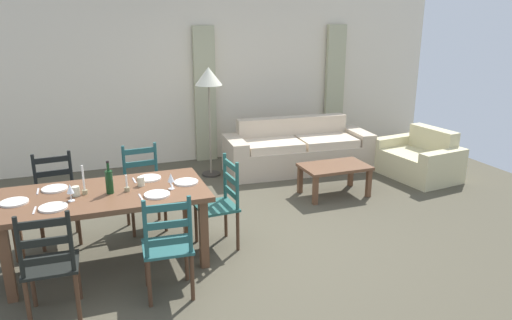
{
  "coord_description": "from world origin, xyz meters",
  "views": [
    {
      "loc": [
        -1.41,
        -4.51,
        2.37
      ],
      "look_at": [
        0.45,
        0.51,
        0.75
      ],
      "focal_mm": 33.91,
      "sensor_mm": 36.0,
      "label": 1
    }
  ],
  "objects_px": {
    "wine_glass_near_right": "(171,178)",
    "coffee_cup_secondary": "(76,191)",
    "dining_chair_near_right": "(168,246)",
    "dining_chair_near_left": "(50,265)",
    "dining_chair_far_right": "(144,188)",
    "couch": "(297,151)",
    "coffee_table": "(335,170)",
    "armchair_upholstered": "(420,160)",
    "standing_lamp": "(209,83)",
    "dining_chair_far_left": "(57,199)",
    "dining_chair_head_east": "(221,203)",
    "coffee_cup_primary": "(141,181)",
    "wine_glass_near_left": "(70,189)",
    "wine_bottle": "(109,181)",
    "dining_table": "(106,201)"
  },
  "relations": [
    {
      "from": "wine_glass_near_right",
      "to": "coffee_cup_secondary",
      "type": "bearing_deg",
      "value": 171.34
    },
    {
      "from": "dining_chair_near_right",
      "to": "dining_chair_near_left",
      "type": "bearing_deg",
      "value": 179.46
    },
    {
      "from": "dining_chair_near_left",
      "to": "wine_glass_near_right",
      "type": "height_order",
      "value": "dining_chair_near_left"
    },
    {
      "from": "dining_chair_far_right",
      "to": "couch",
      "type": "xyz_separation_m",
      "value": [
        2.56,
        1.37,
        -0.19
      ]
    },
    {
      "from": "coffee_table",
      "to": "armchair_upholstered",
      "type": "xyz_separation_m",
      "value": [
        1.62,
        0.26,
        -0.11
      ]
    },
    {
      "from": "wine_glass_near_right",
      "to": "standing_lamp",
      "type": "height_order",
      "value": "standing_lamp"
    },
    {
      "from": "dining_chair_near_left",
      "to": "couch",
      "type": "relative_size",
      "value": 0.41
    },
    {
      "from": "dining_chair_far_left",
      "to": "dining_chair_head_east",
      "type": "distance_m",
      "value": 1.77
    },
    {
      "from": "dining_chair_far_left",
      "to": "coffee_cup_primary",
      "type": "height_order",
      "value": "dining_chair_far_left"
    },
    {
      "from": "wine_glass_near_left",
      "to": "coffee_table",
      "type": "height_order",
      "value": "wine_glass_near_left"
    },
    {
      "from": "dining_chair_near_left",
      "to": "coffee_cup_primary",
      "type": "bearing_deg",
      "value": 45.24
    },
    {
      "from": "coffee_cup_secondary",
      "to": "couch",
      "type": "height_order",
      "value": "coffee_cup_secondary"
    },
    {
      "from": "wine_glass_near_left",
      "to": "standing_lamp",
      "type": "height_order",
      "value": "standing_lamp"
    },
    {
      "from": "dining_chair_head_east",
      "to": "wine_glass_near_left",
      "type": "distance_m",
      "value": 1.49
    },
    {
      "from": "dining_chair_far_left",
      "to": "wine_bottle",
      "type": "xyz_separation_m",
      "value": [
        0.52,
        -0.78,
        0.39
      ]
    },
    {
      "from": "couch",
      "to": "dining_table",
      "type": "bearing_deg",
      "value": -144.54
    },
    {
      "from": "dining_chair_near_right",
      "to": "couch",
      "type": "relative_size",
      "value": 0.41
    },
    {
      "from": "wine_glass_near_left",
      "to": "coffee_table",
      "type": "xyz_separation_m",
      "value": [
        3.3,
        1.05,
        -0.51
      ]
    },
    {
      "from": "wine_glass_near_right",
      "to": "couch",
      "type": "bearing_deg",
      "value": 43.37
    },
    {
      "from": "couch",
      "to": "wine_bottle",
      "type": "bearing_deg",
      "value": -143.7
    },
    {
      "from": "couch",
      "to": "standing_lamp",
      "type": "relative_size",
      "value": 1.42
    },
    {
      "from": "coffee_cup_secondary",
      "to": "armchair_upholstered",
      "type": "xyz_separation_m",
      "value": [
        4.88,
        1.18,
        -0.55
      ]
    },
    {
      "from": "dining_chair_near_right",
      "to": "dining_chair_head_east",
      "type": "distance_m",
      "value": 1.05
    },
    {
      "from": "coffee_cup_primary",
      "to": "dining_table",
      "type": "bearing_deg",
      "value": -167.67
    },
    {
      "from": "dining_chair_near_right",
      "to": "dining_chair_far_left",
      "type": "xyz_separation_m",
      "value": [
        -0.91,
        1.52,
        0.0
      ]
    },
    {
      "from": "coffee_cup_secondary",
      "to": "dining_chair_far_left",
      "type": "bearing_deg",
      "value": 106.45
    },
    {
      "from": "dining_chair_near_right",
      "to": "armchair_upholstered",
      "type": "xyz_separation_m",
      "value": [
        4.18,
        1.96,
        -0.23
      ]
    },
    {
      "from": "dining_table",
      "to": "couch",
      "type": "bearing_deg",
      "value": 35.46
    },
    {
      "from": "couch",
      "to": "armchair_upholstered",
      "type": "xyz_separation_m",
      "value": [
        1.61,
        -0.96,
        -0.04
      ]
    },
    {
      "from": "coffee_cup_secondary",
      "to": "coffee_table",
      "type": "distance_m",
      "value": 3.41
    },
    {
      "from": "dining_chair_head_east",
      "to": "coffee_table",
      "type": "xyz_separation_m",
      "value": [
        1.86,
        0.92,
        -0.12
      ]
    },
    {
      "from": "dining_chair_far_right",
      "to": "wine_bottle",
      "type": "distance_m",
      "value": 0.98
    },
    {
      "from": "dining_chair_near_right",
      "to": "couch",
      "type": "bearing_deg",
      "value": 48.65
    },
    {
      "from": "wine_glass_near_left",
      "to": "coffee_cup_primary",
      "type": "bearing_deg",
      "value": 16.97
    },
    {
      "from": "dining_chair_near_left",
      "to": "dining_chair_head_east",
      "type": "bearing_deg",
      "value": 25.46
    },
    {
      "from": "wine_bottle",
      "to": "coffee_cup_primary",
      "type": "relative_size",
      "value": 3.51
    },
    {
      "from": "dining_table",
      "to": "couch",
      "type": "xyz_separation_m",
      "value": [
        3.01,
        2.14,
        -0.37
      ]
    },
    {
      "from": "wine_glass_near_left",
      "to": "armchair_upholstered",
      "type": "bearing_deg",
      "value": 14.86
    },
    {
      "from": "dining_chair_far_right",
      "to": "armchair_upholstered",
      "type": "bearing_deg",
      "value": 5.66
    },
    {
      "from": "coffee_cup_secondary",
      "to": "standing_lamp",
      "type": "relative_size",
      "value": 0.05
    },
    {
      "from": "dining_chair_far_right",
      "to": "wine_glass_near_right",
      "type": "bearing_deg",
      "value": -79.88
    },
    {
      "from": "dining_chair_far_right",
      "to": "wine_bottle",
      "type": "xyz_separation_m",
      "value": [
        -0.4,
        -0.81,
        0.39
      ]
    },
    {
      "from": "armchair_upholstered",
      "to": "dining_chair_near_right",
      "type": "bearing_deg",
      "value": -154.87
    },
    {
      "from": "coffee_cup_primary",
      "to": "armchair_upholstered",
      "type": "height_order",
      "value": "coffee_cup_primary"
    },
    {
      "from": "armchair_upholstered",
      "to": "standing_lamp",
      "type": "xyz_separation_m",
      "value": [
        -2.97,
        1.14,
        1.16
      ]
    },
    {
      "from": "dining_chair_head_east",
      "to": "couch",
      "type": "distance_m",
      "value": 2.84
    },
    {
      "from": "coffee_table",
      "to": "dining_chair_near_right",
      "type": "bearing_deg",
      "value": -146.4
    },
    {
      "from": "dining_chair_near_left",
      "to": "coffee_cup_primary",
      "type": "distance_m",
      "value": 1.23
    },
    {
      "from": "couch",
      "to": "standing_lamp",
      "type": "height_order",
      "value": "standing_lamp"
    },
    {
      "from": "wine_glass_near_left",
      "to": "coffee_cup_secondary",
      "type": "distance_m",
      "value": 0.15
    }
  ]
}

